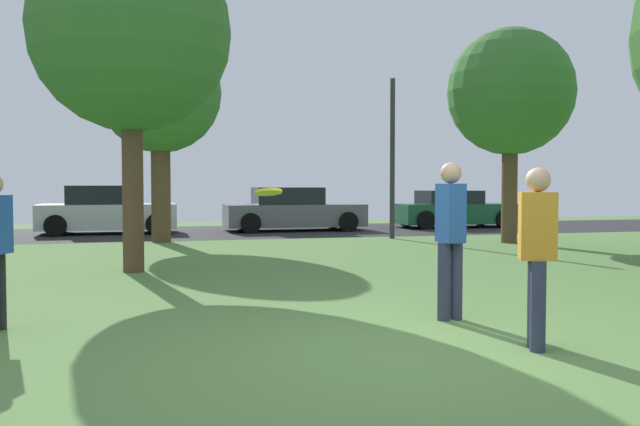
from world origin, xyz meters
The scene contains 12 objects.
ground_plane centered at (0.00, 0.00, 0.00)m, with size 44.00×44.00×0.00m, color #5B8442.
road_strip centered at (0.00, 16.00, 0.00)m, with size 44.00×6.40×0.01m, color #28282B.
maple_tree_far centered at (-2.49, 6.48, 4.14)m, with size 3.45×3.45×5.89m.
oak_tree_right centered at (-1.88, 12.61, 3.93)m, with size 3.23×3.23×5.59m.
oak_tree_left centered at (6.95, 10.11, 3.90)m, with size 3.28×3.28×5.58m.
person_thrower centered at (1.21, -0.20, 0.93)m, with size 0.38×0.33×1.68m.
person_walking centered at (1.03, 1.25, 0.99)m, with size 0.30×0.33×1.77m.
frisbee_disc centered at (-1.12, 0.79, 1.45)m, with size 0.29×0.29×0.08m.
parked_car_white centered at (-3.45, 16.21, 0.68)m, with size 4.10×2.03×1.49m.
parked_car_grey centered at (2.43, 16.06, 0.65)m, with size 4.55×2.05×1.43m.
parked_car_green centered at (8.33, 16.27, 0.61)m, with size 4.22×1.95×1.31m.
street_lamp_post centered at (4.48, 12.20, 2.25)m, with size 0.14×0.14×4.50m, color #2D2D33.
Camera 1 is at (-2.28, -5.65, 1.53)m, focal length 37.75 mm.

